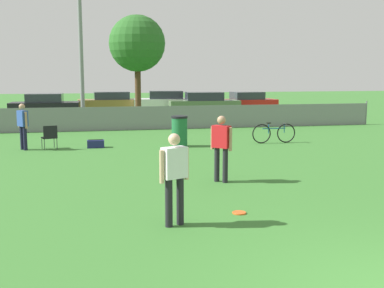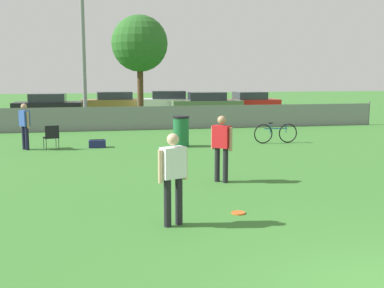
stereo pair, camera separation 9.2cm
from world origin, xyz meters
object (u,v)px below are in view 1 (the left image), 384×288
Objects in this scene: tree_near_pole at (137,44)px; gear_bag_sideline at (96,144)px; spectator_in_blue at (23,123)px; parked_car_olive at (204,104)px; folding_chair_sideline at (50,136)px; parked_car_tan at (112,102)px; frisbee_disc at (239,213)px; parked_car_white at (166,102)px; player_receiver_white at (174,173)px; light_pole at (80,14)px; trash_bin at (179,131)px; bicycle_sideline at (274,133)px; player_defender_red at (221,144)px; parked_car_dark at (45,106)px; parked_car_red at (247,102)px.

tree_near_pole is 9.54× the size of gear_bag_sideline.
parked_car_olive is (9.45, 12.90, -0.24)m from spectator_in_blue.
folding_chair_sideline is 16.19m from parked_car_tan.
parked_car_tan reaches higher than frisbee_disc.
gear_bag_sideline is 15.93m from parked_car_white.
tree_near_pole is 1.25× the size of parked_car_tan.
player_receiver_white is (-1.06, -17.86, -3.21)m from tree_near_pole.
tree_near_pole is at bearing -106.05° from parked_car_white.
folding_chair_sideline is at bearing -98.56° from light_pole.
parked_car_tan is 3.70m from parked_car_white.
folding_chair_sideline is 1.61m from gear_bag_sideline.
gear_bag_sideline is (-2.99, 0.35, -0.43)m from trash_bin.
player_receiver_white is 1.46× the size of trash_bin.
player_receiver_white is at bearing 89.80° from folding_chair_sideline.
light_pole is at bearing -103.28° from parked_car_tan.
gear_bag_sideline is at bearing -96.77° from parked_car_tan.
folding_chair_sideline is at bearing 83.71° from player_receiver_white.
player_receiver_white is at bearing -83.58° from light_pole.
gear_bag_sideline is at bearing 178.20° from bicycle_sideline.
tree_near_pole is 7.90m from parked_car_white.
frisbee_disc is (-0.36, -2.65, -0.93)m from player_defender_red.
player_defender_red reaches higher than parked_car_dark.
player_defender_red reaches higher than parked_car_white.
parked_car_white is at bearing 84.70° from frisbee_disc.
parked_car_olive reaches higher than parked_car_red.
trash_bin is at bearing 87.44° from frisbee_disc.
player_receiver_white reaches higher than parked_car_red.
frisbee_disc is at bearing -52.16° from player_defender_red.
tree_near_pole reaches higher than bicycle_sideline.
trash_bin is at bearing -92.23° from parked_car_white.
frisbee_disc is at bearing 98.12° from folding_chair_sideline.
parked_car_red is at bearing 53.89° from gear_bag_sideline.
parked_car_dark is 1.01× the size of parked_car_red.
tree_near_pole is 3.48× the size of player_receiver_white.
spectator_in_blue is at bearing -119.25° from tree_near_pole.
bicycle_sideline is at bearing 103.78° from player_defender_red.
parked_car_olive is (4.66, 4.36, -3.47)m from tree_near_pole.
trash_bin is (4.56, -0.28, 0.09)m from folding_chair_sideline.
parked_car_dark is 0.92× the size of parked_car_white.
player_defender_red is at bearing -90.44° from parked_car_white.
parked_car_olive is at bearing 123.55° from player_defender_red.
light_pole is 13.92m from parked_car_red.
bicycle_sideline is at bearing -44.21° from light_pole.
tree_near_pole is at bearing 63.21° from player_receiver_white.
folding_chair_sideline is at bearing -128.45° from spectator_in_blue.
trash_bin reaches higher than gear_bag_sideline.
parked_car_tan is at bearing 156.52° from parked_car_olive.
parked_car_dark is 0.89× the size of parked_car_tan.
parked_car_dark is at bearing -145.87° from parked_car_tan.
light_pole is 15.67× the size of gear_bag_sideline.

